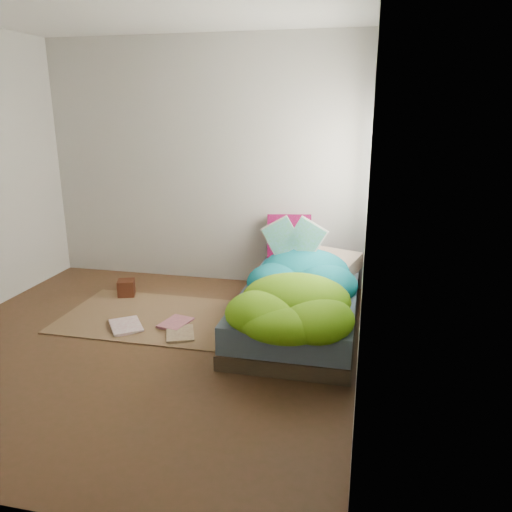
{
  "coord_description": "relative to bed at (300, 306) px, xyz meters",
  "views": [
    {
      "loc": [
        1.75,
        -3.42,
        1.86
      ],
      "look_at": [
        0.81,
        0.75,
        0.6
      ],
      "focal_mm": 35.0,
      "sensor_mm": 36.0,
      "label": 1
    }
  ],
  "objects": [
    {
      "name": "duvet",
      "position": [
        0.0,
        -0.22,
        0.34
      ],
      "size": [
        0.96,
        1.84,
        0.34
      ],
      "primitive_type": null,
      "color": "navy",
      "rests_on": "bed"
    },
    {
      "name": "wooden_box",
      "position": [
        -1.84,
        0.28,
        -0.07
      ],
      "size": [
        0.21,
        0.21,
        0.16
      ],
      "primitive_type": "cube",
      "rotation": [
        0.0,
        0.0,
        0.35
      ],
      "color": "#3E170E",
      "rests_on": "rug"
    },
    {
      "name": "bed",
      "position": [
        0.0,
        0.0,
        0.0
      ],
      "size": [
        1.0,
        2.0,
        0.34
      ],
      "color": "#3D2E21",
      "rests_on": "ground"
    },
    {
      "name": "floor_book_b",
      "position": [
        -1.18,
        -0.28,
        -0.14
      ],
      "size": [
        0.28,
        0.34,
        0.03
      ],
      "primitive_type": "imported",
      "rotation": [
        0.0,
        0.0,
        -0.22
      ],
      "color": "#CD767B",
      "rests_on": "rug"
    },
    {
      "name": "open_book",
      "position": [
        -0.11,
        0.27,
        0.66
      ],
      "size": [
        0.49,
        0.14,
        0.29
      ],
      "primitive_type": null,
      "rotation": [
        0.0,
        0.0,
        0.08
      ],
      "color": "green",
      "rests_on": "duvet"
    },
    {
      "name": "rug",
      "position": [
        -1.37,
        -0.17,
        -0.16
      ],
      "size": [
        1.6,
        1.1,
        0.01
      ],
      "primitive_type": "cube",
      "color": "brown",
      "rests_on": "ground"
    },
    {
      "name": "pillow_floral",
      "position": [
        0.16,
        0.59,
        0.24
      ],
      "size": [
        0.74,
        0.6,
        0.14
      ],
      "primitive_type": "cube",
      "rotation": [
        0.0,
        0.0,
        -0.37
      ],
      "color": "beige",
      "rests_on": "bed"
    },
    {
      "name": "floor_book_c",
      "position": [
        -1.06,
        -0.54,
        -0.14
      ],
      "size": [
        0.33,
        0.38,
        0.02
      ],
      "primitive_type": "imported",
      "rotation": [
        0.0,
        0.0,
        0.38
      ],
      "color": "tan",
      "rests_on": "rug"
    },
    {
      "name": "floor_book_a",
      "position": [
        -1.58,
        -0.53,
        -0.14
      ],
      "size": [
        0.41,
        0.43,
        0.03
      ],
      "primitive_type": "imported",
      "rotation": [
        0.0,
        0.0,
        0.63
      ],
      "color": "white",
      "rests_on": "rug"
    },
    {
      "name": "room_walls",
      "position": [
        -1.21,
        -0.71,
        1.46
      ],
      "size": [
        3.54,
        3.54,
        2.62
      ],
      "color": "#B8B6AF",
      "rests_on": "ground"
    },
    {
      "name": "pillow_magenta",
      "position": [
        -0.25,
        0.91,
        0.4
      ],
      "size": [
        0.48,
        0.23,
        0.46
      ],
      "primitive_type": "cube",
      "rotation": [
        0.0,
        0.0,
        0.2
      ],
      "color": "#440416",
      "rests_on": "bed"
    },
    {
      "name": "ground",
      "position": [
        -1.22,
        -0.72,
        -0.17
      ],
      "size": [
        3.5,
        3.5,
        0.0
      ],
      "primitive_type": "cube",
      "color": "#49331C",
      "rests_on": "ground"
    }
  ]
}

